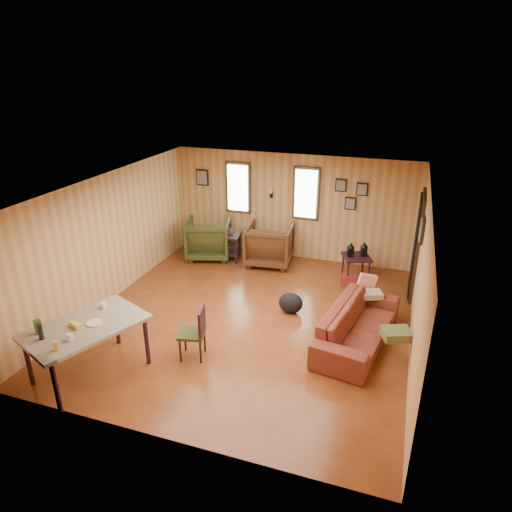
{
  "coord_description": "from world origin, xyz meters",
  "views": [
    {
      "loc": [
        2.39,
        -6.66,
        4.24
      ],
      "look_at": [
        0.0,
        0.4,
        1.05
      ],
      "focal_mm": 32.0,
      "sensor_mm": 36.0,
      "label": 1
    }
  ],
  "objects_px": {
    "side_table": "(357,255)",
    "recliner_green": "(209,237)",
    "dining_table": "(85,330)",
    "end_table": "(227,242)",
    "sofa": "(359,320)",
    "recliner_brown": "(269,243)"
  },
  "relations": [
    {
      "from": "recliner_brown",
      "to": "end_table",
      "type": "relative_size",
      "value": 1.33
    },
    {
      "from": "side_table",
      "to": "recliner_green",
      "type": "bearing_deg",
      "value": 176.93
    },
    {
      "from": "side_table",
      "to": "dining_table",
      "type": "xyz_separation_m",
      "value": [
        -3.25,
        -4.38,
        0.17
      ]
    },
    {
      "from": "sofa",
      "to": "recliner_green",
      "type": "xyz_separation_m",
      "value": [
        -3.73,
        2.49,
        0.07
      ]
    },
    {
      "from": "end_table",
      "to": "sofa",
      "type": "bearing_deg",
      "value": -37.14
    },
    {
      "from": "recliner_green",
      "to": "end_table",
      "type": "height_order",
      "value": "recliner_green"
    },
    {
      "from": "side_table",
      "to": "dining_table",
      "type": "bearing_deg",
      "value": -126.58
    },
    {
      "from": "recliner_green",
      "to": "end_table",
      "type": "relative_size",
      "value": 1.3
    },
    {
      "from": "recliner_brown",
      "to": "side_table",
      "type": "xyz_separation_m",
      "value": [
        1.95,
        -0.26,
        0.07
      ]
    },
    {
      "from": "end_table",
      "to": "side_table",
      "type": "bearing_deg",
      "value": -3.44
    },
    {
      "from": "recliner_green",
      "to": "dining_table",
      "type": "height_order",
      "value": "dining_table"
    },
    {
      "from": "side_table",
      "to": "end_table",
      "type": "bearing_deg",
      "value": 176.56
    },
    {
      "from": "side_table",
      "to": "dining_table",
      "type": "height_order",
      "value": "dining_table"
    },
    {
      "from": "sofa",
      "to": "end_table",
      "type": "relative_size",
      "value": 2.84
    },
    {
      "from": "recliner_brown",
      "to": "end_table",
      "type": "height_order",
      "value": "recliner_brown"
    },
    {
      "from": "sofa",
      "to": "recliner_brown",
      "type": "distance_m",
      "value": 3.44
    },
    {
      "from": "recliner_brown",
      "to": "end_table",
      "type": "bearing_deg",
      "value": -1.13
    },
    {
      "from": "sofa",
      "to": "dining_table",
      "type": "xyz_separation_m",
      "value": [
        -3.58,
        -2.08,
        0.32
      ]
    },
    {
      "from": "recliner_brown",
      "to": "recliner_green",
      "type": "distance_m",
      "value": 1.45
    },
    {
      "from": "end_table",
      "to": "side_table",
      "type": "xyz_separation_m",
      "value": [
        2.94,
        -0.18,
        0.15
      ]
    },
    {
      "from": "recliner_green",
      "to": "end_table",
      "type": "bearing_deg",
      "value": 162.85
    },
    {
      "from": "sofa",
      "to": "dining_table",
      "type": "height_order",
      "value": "dining_table"
    }
  ]
}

